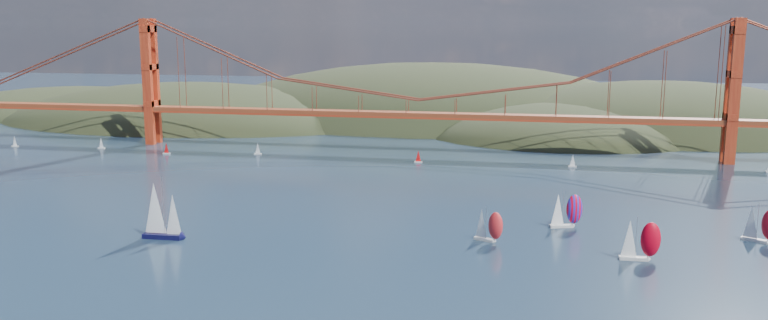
% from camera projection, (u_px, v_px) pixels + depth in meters
% --- Properties ---
extents(ground, '(1200.00, 1200.00, 0.00)m').
position_uv_depth(ground, '(270.00, 315.00, 137.99)').
color(ground, black).
rests_on(ground, ground).
extents(headlands, '(725.00, 225.00, 96.00)m').
position_uv_depth(headlands, '(530.00, 148.00, 399.78)').
color(headlands, black).
rests_on(headlands, ground).
extents(bridge, '(552.00, 12.00, 55.00)m').
position_uv_depth(bridge, '(415.00, 75.00, 306.08)').
color(bridge, maroon).
rests_on(bridge, ground).
extents(sloop_navy, '(10.12, 5.76, 15.70)m').
position_uv_depth(sloop_navy, '(160.00, 211.00, 185.81)').
color(sloop_navy, black).
rests_on(sloop_navy, ground).
extents(racer_0, '(7.79, 5.50, 8.74)m').
position_uv_depth(racer_0, '(488.00, 225.00, 183.77)').
color(racer_0, silver).
rests_on(racer_0, ground).
extents(racer_1, '(8.88, 3.62, 10.21)m').
position_uv_depth(racer_1, '(639.00, 240.00, 168.87)').
color(racer_1, silver).
rests_on(racer_1, ground).
extents(racer_2, '(8.79, 6.81, 9.97)m').
position_uv_depth(racer_2, '(761.00, 224.00, 182.78)').
color(racer_2, silver).
rests_on(racer_2, ground).
extents(racer_rwb, '(8.91, 5.42, 9.97)m').
position_uv_depth(racer_rwb, '(566.00, 210.00, 196.24)').
color(racer_rwb, silver).
rests_on(racer_rwb, ground).
extents(distant_boat_0, '(3.00, 2.00, 4.70)m').
position_uv_depth(distant_boat_0, '(15.00, 141.00, 325.56)').
color(distant_boat_0, silver).
rests_on(distant_boat_0, ground).
extents(distant_boat_1, '(3.00, 2.00, 4.70)m').
position_uv_depth(distant_boat_1, '(101.00, 143.00, 320.47)').
color(distant_boat_1, silver).
rests_on(distant_boat_1, ground).
extents(distant_boat_2, '(3.00, 2.00, 4.70)m').
position_uv_depth(distant_boat_2, '(166.00, 148.00, 307.13)').
color(distant_boat_2, silver).
rests_on(distant_boat_2, ground).
extents(distant_boat_3, '(3.00, 2.00, 4.70)m').
position_uv_depth(distant_boat_3, '(258.00, 149.00, 306.27)').
color(distant_boat_3, silver).
rests_on(distant_boat_3, ground).
extents(distant_boat_8, '(3.00, 2.00, 4.70)m').
position_uv_depth(distant_boat_8, '(573.00, 161.00, 279.19)').
color(distant_boat_8, silver).
rests_on(distant_boat_8, ground).
extents(distant_boat_9, '(3.00, 2.00, 4.70)m').
position_uv_depth(distant_boat_9, '(418.00, 156.00, 288.26)').
color(distant_boat_9, silver).
rests_on(distant_boat_9, ground).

